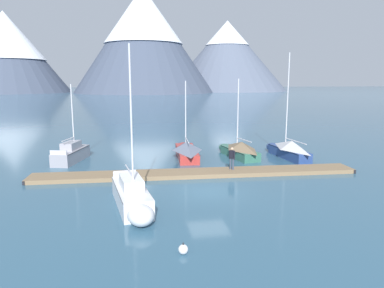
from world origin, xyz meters
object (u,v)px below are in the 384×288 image
at_px(sailboat_nearest_berth, 73,153).
at_px(sailboat_mid_dock_starboard, 238,149).
at_px(sailboat_mid_dock_port, 186,149).
at_px(mooring_buoy_channel_marker, 183,249).
at_px(sailboat_second_berth, 133,197).
at_px(sailboat_far_berth, 288,149).
at_px(person_on_dock, 232,157).

height_order(sailboat_nearest_berth, sailboat_mid_dock_starboard, sailboat_mid_dock_starboard).
height_order(sailboat_nearest_berth, sailboat_mid_dock_port, sailboat_mid_dock_port).
distance_m(sailboat_mid_dock_starboard, mooring_buoy_channel_marker, 19.43).
bearing_deg(sailboat_mid_dock_port, sailboat_nearest_berth, 178.07).
height_order(sailboat_second_berth, sailboat_far_berth, sailboat_far_berth).
bearing_deg(person_on_dock, sailboat_mid_dock_port, 110.59).
bearing_deg(sailboat_mid_dock_port, mooring_buoy_channel_marker, -99.63).
relative_size(sailboat_second_berth, sailboat_mid_dock_starboard, 1.24).
bearing_deg(sailboat_second_berth, mooring_buoy_channel_marker, -71.07).
bearing_deg(sailboat_second_berth, sailboat_mid_dock_port, 68.60).
bearing_deg(mooring_buoy_channel_marker, sailboat_nearest_berth, 110.05).
relative_size(sailboat_mid_dock_starboard, sailboat_far_berth, 0.76).
bearing_deg(sailboat_second_berth, sailboat_nearest_berth, 110.51).
bearing_deg(sailboat_nearest_berth, sailboat_mid_dock_starboard, -4.13).
height_order(sailboat_mid_dock_starboard, sailboat_far_berth, sailboat_far_berth).
distance_m(sailboat_mid_dock_port, person_on_dock, 6.89).
bearing_deg(mooring_buoy_channel_marker, sailboat_far_berth, 53.81).
bearing_deg(sailboat_second_berth, sailboat_far_berth, 38.08).
bearing_deg(mooring_buoy_channel_marker, sailboat_mid_dock_starboard, 66.19).
bearing_deg(sailboat_mid_dock_port, sailboat_far_berth, -11.67).
relative_size(sailboat_second_berth, sailboat_far_berth, 0.94).
height_order(sailboat_second_berth, sailboat_mid_dock_port, sailboat_second_berth).
bearing_deg(sailboat_mid_dock_port, person_on_dock, -69.41).
distance_m(sailboat_mid_dock_starboard, sailboat_far_berth, 4.47).
xyz_separation_m(sailboat_second_berth, sailboat_mid_dock_starboard, (9.76, 12.17, 0.01)).
distance_m(sailboat_far_berth, mooring_buoy_channel_marker, 20.61).
xyz_separation_m(sailboat_mid_dock_starboard, person_on_dock, (-2.29, -5.70, 0.57)).
distance_m(sailboat_second_berth, sailboat_mid_dock_port, 13.86).
xyz_separation_m(sailboat_mid_dock_starboard, mooring_buoy_channel_marker, (-7.84, -17.77, -0.49)).
xyz_separation_m(sailboat_second_berth, sailboat_far_berth, (14.08, 11.03, 0.11)).
xyz_separation_m(sailboat_second_berth, sailboat_mid_dock_port, (5.06, 12.90, 0.02)).
bearing_deg(person_on_dock, sailboat_far_berth, 34.64).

